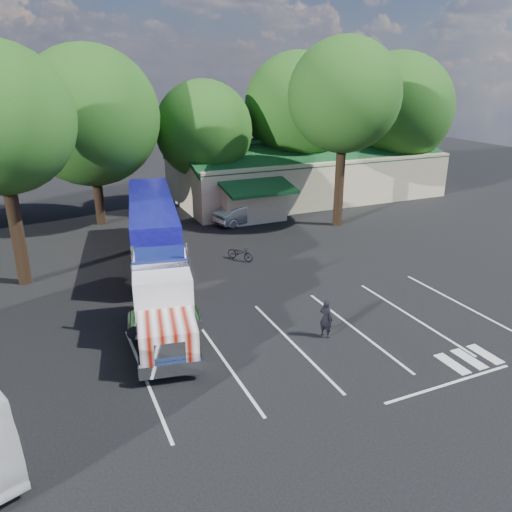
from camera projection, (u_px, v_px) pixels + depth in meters
name	position (u px, v px, depth m)	size (l,w,h in m)	color
ground	(241.00, 291.00, 26.67)	(120.00, 120.00, 0.00)	black
event_hall	(304.00, 173.00, 46.41)	(24.20, 14.12, 5.55)	#C4BC92
tree_row_c	(90.00, 116.00, 35.87)	(10.00, 10.00, 13.05)	black
tree_row_d	(204.00, 130.00, 40.92)	(8.00, 8.00, 10.60)	black
tree_row_e	(298.00, 107.00, 44.26)	(9.60, 9.60, 12.90)	black
tree_row_f	(397.00, 109.00, 47.15)	(10.40, 10.40, 13.00)	black
tree_near_right	(344.00, 96.00, 35.07)	(8.00, 8.00, 13.50)	black
semi_truck	(155.00, 238.00, 27.80)	(6.01, 19.93, 4.15)	black
woman	(326.00, 318.00, 21.83)	(0.64, 0.42, 1.77)	black
bicycle	(240.00, 253.00, 30.97)	(0.65, 1.85, 0.97)	black
silver_sedan	(242.00, 214.00, 38.47)	(1.61, 4.63, 1.52)	#AAAEB2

